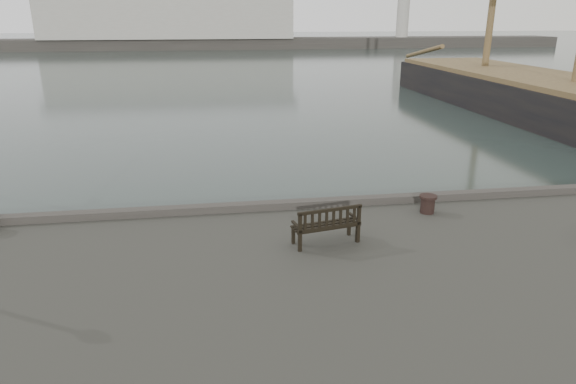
% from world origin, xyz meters
% --- Properties ---
extents(ground, '(400.00, 400.00, 0.00)m').
position_xyz_m(ground, '(0.00, 0.00, 0.00)').
color(ground, black).
rests_on(ground, ground).
extents(breakwater, '(140.00, 9.50, 12.20)m').
position_xyz_m(breakwater, '(-4.56, 92.00, 4.30)').
color(breakwater, '#383530').
rests_on(breakwater, ground).
extents(bench, '(1.48, 0.76, 0.81)m').
position_xyz_m(bench, '(0.93, -2.33, 1.82)').
color(bench, black).
rests_on(bench, quay).
extents(bollard_right, '(0.51, 0.51, 0.44)m').
position_xyz_m(bollard_right, '(3.74, -0.99, 1.78)').
color(bollard_right, black).
rests_on(bollard_right, quay).
extents(tall_ship_main, '(7.47, 36.36, 27.24)m').
position_xyz_m(tall_ship_main, '(19.72, 15.32, 0.70)').
color(tall_ship_main, black).
rests_on(tall_ship_main, ground).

